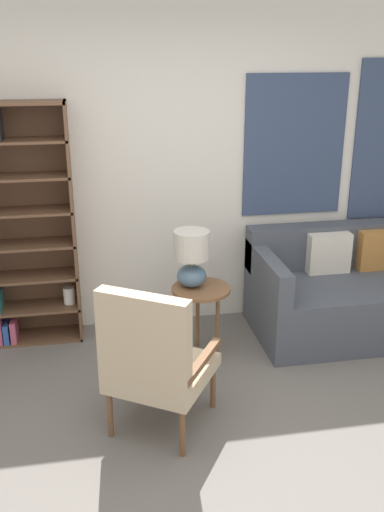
{
  "coord_description": "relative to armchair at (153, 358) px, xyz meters",
  "views": [
    {
      "loc": [
        -0.56,
        -2.5,
        2.26
      ],
      "look_at": [
        0.1,
        1.13,
        0.9
      ],
      "focal_mm": 40.0,
      "sensor_mm": 36.0,
      "label": 1
    }
  ],
  "objects": [
    {
      "name": "side_table",
      "position": [
        0.46,
        0.9,
        -0.05
      ],
      "size": [
        0.44,
        0.44,
        0.56
      ],
      "color": "brown",
      "rests_on": "ground_plane"
    },
    {
      "name": "ground_plane",
      "position": [
        0.25,
        -0.45,
        -0.53
      ],
      "size": [
        14.0,
        14.0,
        0.0
      ],
      "primitive_type": "plane",
      "color": "#66605B"
    },
    {
      "name": "armchair",
      "position": [
        0.0,
        0.0,
        0.0
      ],
      "size": [
        0.79,
        0.8,
        0.99
      ],
      "color": "brown",
      "rests_on": "ground_plane"
    },
    {
      "name": "table_lamp",
      "position": [
        0.4,
        0.95,
        0.27
      ],
      "size": [
        0.27,
        0.27,
        0.43
      ],
      "color": "slate",
      "rests_on": "side_table"
    },
    {
      "name": "wall_back",
      "position": [
        0.32,
        1.58,
        0.82
      ],
      "size": [
        6.4,
        0.08,
        2.7
      ],
      "color": "silver",
      "rests_on": "ground_plane"
    },
    {
      "name": "couch",
      "position": [
        1.85,
        1.1,
        -0.21
      ],
      "size": [
        1.76,
        0.91,
        0.84
      ],
      "color": "#474C56",
      "rests_on": "ground_plane"
    }
  ]
}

